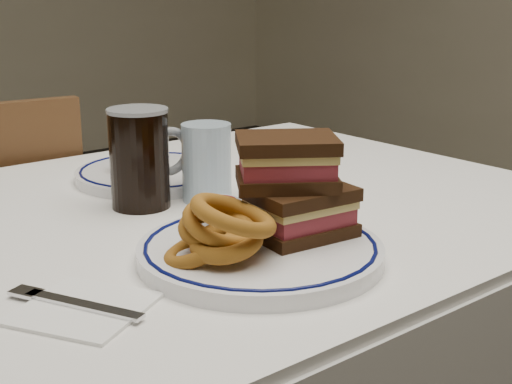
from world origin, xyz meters
TOP-DOWN VIEW (x-y plane):
  - dining_table at (0.00, 0.00)m, footprint 1.27×0.87m
  - main_plate at (0.01, -0.22)m, footprint 0.30×0.30m
  - reuben_sandwich at (0.06, -0.22)m, footprint 0.15×0.15m
  - onion_rings_main at (-0.06, -0.22)m, footprint 0.13×0.13m
  - ketchup_ramekin at (0.01, -0.13)m, footprint 0.06×0.06m
  - beer_mug at (0.01, 0.06)m, footprint 0.13×0.09m
  - water_glass at (0.10, 0.02)m, footprint 0.08×0.08m
  - far_plate at (0.10, 0.18)m, footprint 0.26×0.26m
  - onion_rings_far at (0.08, 0.19)m, footprint 0.09×0.10m
  - napkin_fork at (-0.22, -0.21)m, footprint 0.17×0.17m

SIDE VIEW (x-z plane):
  - dining_table at x=0.00m, z-range 0.27..1.02m
  - napkin_fork at x=-0.22m, z-range 0.75..0.76m
  - far_plate at x=0.10m, z-range 0.75..0.77m
  - main_plate at x=0.01m, z-range 0.75..0.77m
  - onion_rings_far at x=0.08m, z-range 0.75..0.83m
  - ketchup_ramekin at x=0.01m, z-range 0.77..0.81m
  - onion_rings_main at x=-0.06m, z-range 0.75..0.86m
  - water_glass at x=0.10m, z-range 0.75..0.87m
  - beer_mug at x=0.01m, z-range 0.75..0.90m
  - reuben_sandwich at x=0.06m, z-range 0.77..0.89m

